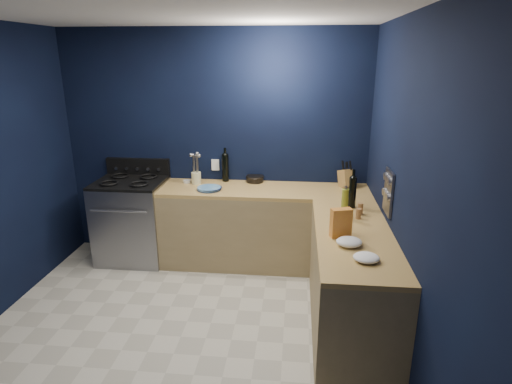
# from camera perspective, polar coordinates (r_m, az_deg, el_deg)

# --- Properties ---
(floor) EXTENTS (3.50, 3.50, 0.02)m
(floor) POSITION_cam_1_polar(r_m,az_deg,el_deg) (3.87, -10.15, -18.87)
(floor) COLOR #B9B3A2
(floor) RESTS_ON ground
(ceiling) EXTENTS (3.50, 3.50, 0.02)m
(ceiling) POSITION_cam_1_polar(r_m,az_deg,el_deg) (3.13, -12.99, 23.42)
(ceiling) COLOR silver
(ceiling) RESTS_ON ground
(wall_back) EXTENTS (3.50, 0.02, 2.60)m
(wall_back) POSITION_cam_1_polar(r_m,az_deg,el_deg) (4.92, -5.55, 6.24)
(wall_back) COLOR black
(wall_back) RESTS_ON ground
(wall_right) EXTENTS (0.02, 3.50, 2.60)m
(wall_right) POSITION_cam_1_polar(r_m,az_deg,el_deg) (3.23, 20.03, -1.00)
(wall_right) COLOR black
(wall_right) RESTS_ON ground
(wall_front) EXTENTS (3.50, 0.02, 2.60)m
(wall_front) POSITION_cam_1_polar(r_m,az_deg,el_deg) (1.82, -28.06, -17.31)
(wall_front) COLOR black
(wall_front) RESTS_ON ground
(cab_back) EXTENTS (2.30, 0.63, 0.86)m
(cab_back) POSITION_cam_1_polar(r_m,az_deg,el_deg) (4.79, 1.11, -4.92)
(cab_back) COLOR #917C52
(cab_back) RESTS_ON floor
(top_back) EXTENTS (2.30, 0.63, 0.04)m
(top_back) POSITION_cam_1_polar(r_m,az_deg,el_deg) (4.63, 1.14, 0.21)
(top_back) COLOR olive
(top_back) RESTS_ON cab_back
(cab_right) EXTENTS (0.63, 1.67, 0.86)m
(cab_right) POSITION_cam_1_polar(r_m,az_deg,el_deg) (3.78, 12.68, -12.04)
(cab_right) COLOR #917C52
(cab_right) RESTS_ON floor
(top_right) EXTENTS (0.63, 1.67, 0.04)m
(top_right) POSITION_cam_1_polar(r_m,az_deg,el_deg) (3.58, 13.17, -5.76)
(top_right) COLOR olive
(top_right) RESTS_ON cab_right
(gas_range) EXTENTS (0.76, 0.66, 0.92)m
(gas_range) POSITION_cam_1_polar(r_m,az_deg,el_deg) (5.11, -16.33, -3.83)
(gas_range) COLOR gray
(gas_range) RESTS_ON floor
(oven_door) EXTENTS (0.59, 0.02, 0.42)m
(oven_door) POSITION_cam_1_polar(r_m,az_deg,el_deg) (4.84, -17.66, -5.30)
(oven_door) COLOR black
(oven_door) RESTS_ON gas_range
(cooktop) EXTENTS (0.76, 0.66, 0.03)m
(cooktop) POSITION_cam_1_polar(r_m,az_deg,el_deg) (4.96, -16.80, 1.28)
(cooktop) COLOR black
(cooktop) RESTS_ON gas_range
(backguard) EXTENTS (0.76, 0.06, 0.20)m
(backguard) POSITION_cam_1_polar(r_m,az_deg,el_deg) (5.20, -15.69, 3.34)
(backguard) COLOR black
(backguard) RESTS_ON gas_range
(spice_panel) EXTENTS (0.02, 0.28, 0.38)m
(spice_panel) POSITION_cam_1_polar(r_m,az_deg,el_deg) (3.77, 17.52, -0.03)
(spice_panel) COLOR gray
(spice_panel) RESTS_ON wall_right
(wall_outlet) EXTENTS (0.09, 0.02, 0.13)m
(wall_outlet) POSITION_cam_1_polar(r_m,az_deg,el_deg) (4.95, -5.53, 3.69)
(wall_outlet) COLOR white
(wall_outlet) RESTS_ON wall_back
(plate_stack) EXTENTS (0.33, 0.33, 0.03)m
(plate_stack) POSITION_cam_1_polar(r_m,az_deg,el_deg) (4.61, -6.39, 0.47)
(plate_stack) COLOR #356394
(plate_stack) RESTS_ON top_back
(ramekin) EXTENTS (0.09, 0.09, 0.03)m
(ramekin) POSITION_cam_1_polar(r_m,az_deg,el_deg) (4.91, -9.35, 1.44)
(ramekin) COLOR white
(ramekin) RESTS_ON top_back
(utensil_crock) EXTENTS (0.13, 0.13, 0.14)m
(utensil_crock) POSITION_cam_1_polar(r_m,az_deg,el_deg) (4.84, -8.10, 1.89)
(utensil_crock) COLOR beige
(utensil_crock) RESTS_ON top_back
(wine_bottle_back) EXTENTS (0.10, 0.10, 0.31)m
(wine_bottle_back) POSITION_cam_1_polar(r_m,az_deg,el_deg) (4.88, -4.18, 3.26)
(wine_bottle_back) COLOR black
(wine_bottle_back) RESTS_ON top_back
(lemon_basket) EXTENTS (0.25, 0.25, 0.08)m
(lemon_basket) POSITION_cam_1_polar(r_m,az_deg,el_deg) (4.87, -0.14, 1.81)
(lemon_basket) COLOR black
(lemon_basket) RESTS_ON top_back
(knife_block) EXTENTS (0.18, 0.25, 0.24)m
(knife_block) POSITION_cam_1_polar(r_m,az_deg,el_deg) (4.77, 12.07, 1.80)
(knife_block) COLOR olive
(knife_block) RESTS_ON top_back
(wine_bottle_right) EXTENTS (0.08, 0.08, 0.30)m
(wine_bottle_right) POSITION_cam_1_polar(r_m,az_deg,el_deg) (4.11, 12.93, -0.10)
(wine_bottle_right) COLOR black
(wine_bottle_right) RESTS_ON top_right
(oil_bottle) EXTENTS (0.07, 0.07, 0.27)m
(oil_bottle) POSITION_cam_1_polar(r_m,az_deg,el_deg) (3.84, 11.94, -1.54)
(oil_bottle) COLOR olive
(oil_bottle) RESTS_ON top_right
(spice_jar_near) EXTENTS (0.07, 0.07, 0.11)m
(spice_jar_near) POSITION_cam_1_polar(r_m,az_deg,el_deg) (3.98, 13.95, -2.23)
(spice_jar_near) COLOR olive
(spice_jar_near) RESTS_ON top_right
(spice_jar_far) EXTENTS (0.06, 0.06, 0.09)m
(spice_jar_far) POSITION_cam_1_polar(r_m,az_deg,el_deg) (3.87, 13.71, -2.87)
(spice_jar_far) COLOR olive
(spice_jar_far) RESTS_ON top_right
(crouton_bag) EXTENTS (0.18, 0.12, 0.24)m
(crouton_bag) POSITION_cam_1_polar(r_m,az_deg,el_deg) (3.43, 11.44, -4.13)
(crouton_bag) COLOR #B82C35
(crouton_bag) RESTS_ON top_right
(towel_front) EXTENTS (0.25, 0.23, 0.07)m
(towel_front) POSITION_cam_1_polar(r_m,az_deg,el_deg) (3.32, 12.53, -6.62)
(towel_front) COLOR white
(towel_front) RESTS_ON top_right
(towel_end) EXTENTS (0.23, 0.22, 0.06)m
(towel_end) POSITION_cam_1_polar(r_m,az_deg,el_deg) (3.11, 14.74, -8.60)
(towel_end) COLOR white
(towel_end) RESTS_ON top_right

